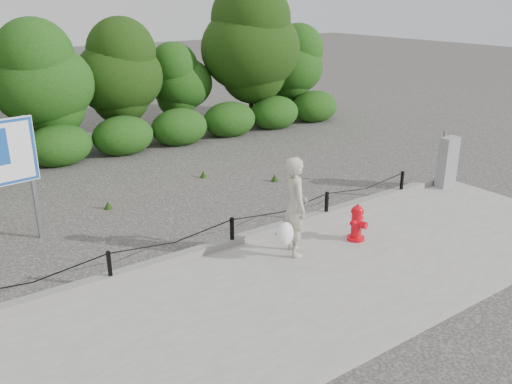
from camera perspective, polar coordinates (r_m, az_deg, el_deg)
name	(u,v)px	position (r m, az deg, el deg)	size (l,w,h in m)	color
ground	(232,249)	(10.81, -2.51, -6.05)	(90.00, 90.00, 0.00)	#2D2B28
sidewalk	(297,290)	(9.38, 4.30, -10.23)	(14.00, 4.00, 0.08)	gray
curb	(231,242)	(10.78, -2.67, -5.24)	(14.00, 0.22, 0.14)	slate
chain_barrier	(232,228)	(10.62, -2.55, -3.84)	(10.06, 0.06, 0.60)	black
treeline	(93,69)	(18.16, -16.81, 12.30)	(20.03, 3.83, 5.18)	black
fire_hydrant	(357,223)	(11.06, 10.59, -3.23)	(0.44, 0.45, 0.76)	red
pedestrian	(295,208)	(10.11, 4.08, -1.72)	(0.87, 0.82, 1.92)	#A8A490
utility_cabinet	(447,162)	(14.65, 19.49, 2.99)	(0.50, 0.35, 1.44)	#98989B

